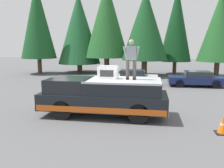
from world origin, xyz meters
TOP-DOWN VIEW (x-y plane):
  - ground_plane at (0.00, 0.00)m, footprint 90.00×90.00m
  - pickup_truck at (-0.14, 0.37)m, footprint 2.01×5.54m
  - compressor_unit at (0.05, 0.20)m, footprint 0.65×0.84m
  - person_on_truck_bed at (-0.08, -0.82)m, footprint 0.29×0.72m
  - parked_car_navy at (8.28, -5.09)m, footprint 1.64×4.10m
  - parked_car_silver at (8.34, -0.18)m, footprint 1.64×4.10m
  - traffic_cone at (-1.55, -4.22)m, footprint 0.47×0.47m
  - conifer_far_left at (14.44, -8.11)m, footprint 4.02×4.02m
  - conifer_left at (15.93, -4.18)m, footprint 3.32×3.32m
  - conifer_center_left at (13.84, -0.98)m, footprint 4.63×4.63m
  - conifer_center_right at (15.17, 3.16)m, footprint 4.71×4.71m
  - conifer_right at (15.65, 6.42)m, footprint 4.75×4.75m
  - conifer_far_right at (13.85, 10.42)m, footprint 3.74×3.74m

SIDE VIEW (x-z plane):
  - ground_plane at x=0.00m, z-range 0.00..0.00m
  - traffic_cone at x=-1.55m, z-range -0.02..0.60m
  - parked_car_navy at x=8.28m, z-range 0.00..1.16m
  - parked_car_silver at x=8.34m, z-range 0.00..1.16m
  - pickup_truck at x=-0.14m, z-range 0.05..1.70m
  - compressor_unit at x=0.05m, z-range 1.65..2.21m
  - person_on_truck_bed at x=-0.08m, z-range 1.71..3.40m
  - conifer_far_left at x=14.44m, z-range 0.74..8.95m
  - conifer_right at x=15.65m, z-range 0.51..9.34m
  - conifer_center_left at x=13.84m, z-range 0.79..9.29m
  - conifer_left at x=15.93m, z-range 0.68..9.87m
  - conifer_far_right at x=13.85m, z-range 0.83..10.62m
  - conifer_center_right at x=15.17m, z-range 0.87..10.75m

